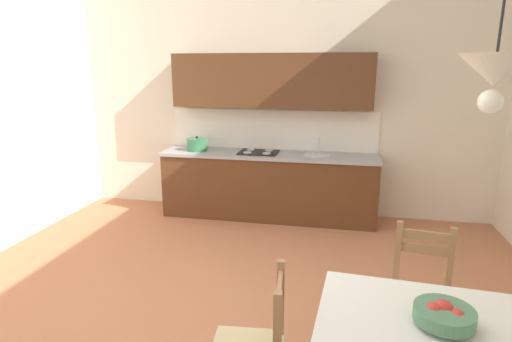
{
  "coord_description": "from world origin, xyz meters",
  "views": [
    {
      "loc": [
        0.85,
        -2.78,
        2.03
      ],
      "look_at": [
        0.11,
        0.78,
        1.12
      ],
      "focal_mm": 29.28,
      "sensor_mm": 36.0,
      "label": 1
    }
  ],
  "objects_px": {
    "fruit_bowl": "(444,315)",
    "pendant_lamp": "(495,72)",
    "kitchen_cabinetry": "(269,156)",
    "dining_chair_kitchen_side": "(421,295)"
  },
  "relations": [
    {
      "from": "kitchen_cabinetry",
      "to": "fruit_bowl",
      "type": "bearing_deg",
      "value": -66.35
    },
    {
      "from": "kitchen_cabinetry",
      "to": "pendant_lamp",
      "type": "height_order",
      "value": "pendant_lamp"
    },
    {
      "from": "fruit_bowl",
      "to": "dining_chair_kitchen_side",
      "type": "bearing_deg",
      "value": 85.94
    },
    {
      "from": "fruit_bowl",
      "to": "pendant_lamp",
      "type": "bearing_deg",
      "value": 15.11
    },
    {
      "from": "fruit_bowl",
      "to": "pendant_lamp",
      "type": "xyz_separation_m",
      "value": [
        0.09,
        0.02,
        1.2
      ]
    },
    {
      "from": "dining_chair_kitchen_side",
      "to": "pendant_lamp",
      "type": "xyz_separation_m",
      "value": [
        0.03,
        -0.82,
        1.57
      ]
    },
    {
      "from": "kitchen_cabinetry",
      "to": "fruit_bowl",
      "type": "height_order",
      "value": "kitchen_cabinetry"
    },
    {
      "from": "fruit_bowl",
      "to": "kitchen_cabinetry",
      "type": "bearing_deg",
      "value": 113.65
    },
    {
      "from": "pendant_lamp",
      "to": "fruit_bowl",
      "type": "bearing_deg",
      "value": -164.89
    },
    {
      "from": "dining_chair_kitchen_side",
      "to": "fruit_bowl",
      "type": "relative_size",
      "value": 3.1
    }
  ]
}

